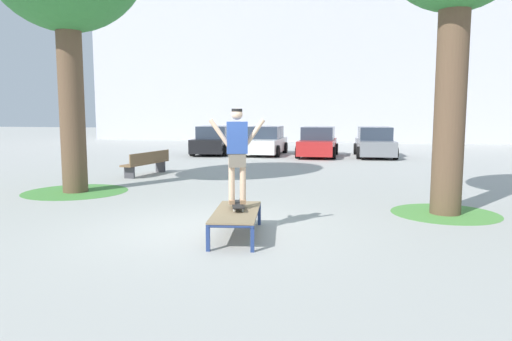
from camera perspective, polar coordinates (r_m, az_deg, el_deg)
ground_plane at (r=9.03m, az=-5.70°, el=-6.99°), size 120.00×120.00×0.00m
building_facade at (r=38.64m, az=9.03°, el=12.81°), size 39.31×4.00×12.48m
skate_box at (r=8.34m, az=-2.39°, el=-5.20°), size 1.07×2.00×0.46m
skateboard at (r=8.50m, az=-2.26°, el=-4.12°), size 0.45×0.82×0.09m
skater at (r=8.37m, az=-2.29°, el=2.58°), size 0.97×0.41×1.69m
grass_patch_near_left at (r=14.09m, az=-20.88°, el=-2.39°), size 2.83×2.83×0.01m
grass_patch_near_right at (r=11.10m, az=21.79°, el=-4.81°), size 2.29×2.29×0.01m
car_black at (r=25.67m, az=-5.10°, el=3.54°), size 2.27×4.37×1.50m
car_white at (r=25.13m, az=1.16°, el=3.49°), size 1.99×4.24×1.50m
car_red at (r=24.25m, az=7.46°, el=3.31°), size 1.99×4.24×1.50m
car_grey at (r=24.60m, az=14.10°, el=3.22°), size 2.17×4.32×1.50m
park_bench at (r=17.12m, az=-12.99°, el=0.94°), size 0.75×2.44×0.83m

